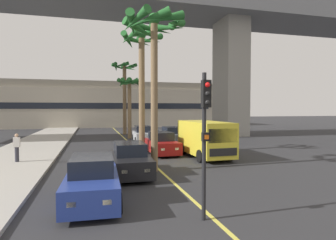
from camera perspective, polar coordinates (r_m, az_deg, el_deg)
name	(u,v)px	position (r m, az deg, el deg)	size (l,w,h in m)	color
lane_stripe_center	(136,149)	(23.25, -6.32, -5.67)	(0.14, 56.00, 0.01)	#DBCC4C
bridge_overpass	(136,7)	(33.92, -6.41, 21.22)	(68.64, 8.00, 17.93)	slate
pier_building_backdrop	(111,105)	(53.50, -11.17, 2.93)	(38.53, 8.04, 7.92)	#BCB29E
car_queue_front	(92,181)	(10.33, -14.74, -11.65)	(1.95, 4.16, 1.56)	navy
car_queue_second	(143,135)	(27.72, -4.96, -2.90)	(1.96, 4.16, 1.56)	#B7BABF
car_queue_third	(130,160)	(14.06, -7.51, -7.90)	(1.86, 4.11, 1.56)	black
car_queue_fourth	(161,144)	(20.34, -1.32, -4.75)	(1.93, 4.15, 1.56)	maroon
car_queue_fifth	(172,136)	(26.15, 0.82, -3.20)	(1.87, 4.12, 1.56)	#4C5156
delivery_van	(205,138)	(19.00, 7.30, -3.54)	(2.27, 5.30, 2.36)	yellow
traffic_light_median_near	(205,126)	(8.16, 7.32, -1.10)	(0.24, 0.37, 4.20)	black
palm_tree_near_median	(125,80)	(36.60, -8.59, 7.79)	(3.21, 3.28, 8.96)	brown
palm_tree_mid_median	(154,38)	(15.04, -2.73, 15.91)	(3.39, 3.39, 7.99)	brown
palm_tree_far_median	(129,90)	(31.48, -7.62, 5.91)	(2.74, 2.75, 6.59)	brown
palm_tree_farthest_median	(142,58)	(20.57, -5.19, 12.12)	(3.04, 3.09, 8.59)	brown
pedestrian_mid_block	(17,147)	(18.74, -27.70, -4.75)	(0.34, 0.22, 1.62)	#2D2D38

